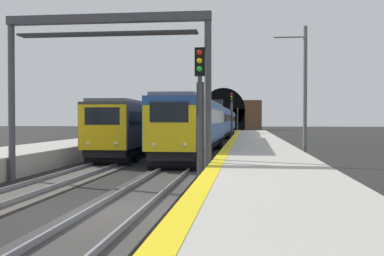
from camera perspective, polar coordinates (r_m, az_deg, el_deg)
ground_plane at (r=13.09m, az=-9.21°, el=-10.43°), size 320.00×320.00×0.00m
platform_right at (r=12.54m, az=10.22°, el=-8.61°), size 112.00×4.17×1.01m
platform_right_edge_strip at (r=12.48m, az=1.74°, el=-6.28°), size 112.00×0.50×0.01m
track_main_line at (r=13.08m, az=-9.21°, el=-10.25°), size 160.00×2.63×0.21m
train_main_approaching at (r=53.13m, az=2.89°, el=0.72°), size 62.91×3.03×4.87m
train_adjacent_platform at (r=45.38m, az=-3.17°, el=0.51°), size 41.13×2.97×3.77m
railway_signal_near at (r=17.17m, az=0.98°, el=2.99°), size 0.39×0.38×5.26m
railway_signal_mid at (r=54.95m, az=4.91°, el=1.96°), size 0.39×0.38×5.79m
railway_signal_far at (r=92.38m, az=5.63°, el=1.30°), size 0.39×0.38×4.93m
overhead_signal_gantry at (r=19.40m, az=-10.41°, el=8.75°), size 0.70×8.53×6.89m
tunnel_portal at (r=117.05m, az=3.92°, el=1.62°), size 2.14×18.99×10.64m
catenary_mast_near at (r=26.57m, az=13.69°, el=4.02°), size 0.22×1.85×7.79m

